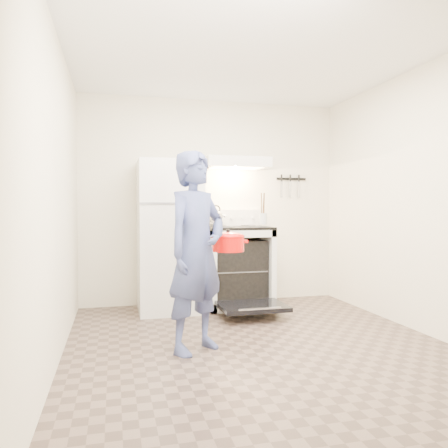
{
  "coord_description": "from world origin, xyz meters",
  "views": [
    {
      "loc": [
        -1.19,
        -3.51,
        1.16
      ],
      "look_at": [
        -0.05,
        1.0,
        1.0
      ],
      "focal_mm": 35.0,
      "sensor_mm": 36.0,
      "label": 1
    }
  ],
  "objects_px": {
    "tea_kettle": "(216,216)",
    "dutch_oven": "(228,244)",
    "refrigerator": "(169,236)",
    "stove_body": "(237,268)",
    "person": "(196,251)"
  },
  "relations": [
    {
      "from": "dutch_oven",
      "to": "stove_body",
      "type": "bearing_deg",
      "value": 70.66
    },
    {
      "from": "refrigerator",
      "to": "dutch_oven",
      "type": "bearing_deg",
      "value": -73.07
    },
    {
      "from": "refrigerator",
      "to": "stove_body",
      "type": "distance_m",
      "value": 0.9
    },
    {
      "from": "tea_kettle",
      "to": "stove_body",
      "type": "bearing_deg",
      "value": -34.12
    },
    {
      "from": "tea_kettle",
      "to": "dutch_oven",
      "type": "height_order",
      "value": "tea_kettle"
    },
    {
      "from": "tea_kettle",
      "to": "dutch_oven",
      "type": "distance_m",
      "value": 1.43
    },
    {
      "from": "dutch_oven",
      "to": "person",
      "type": "bearing_deg",
      "value": -142.97
    },
    {
      "from": "tea_kettle",
      "to": "person",
      "type": "relative_size",
      "value": 0.16
    },
    {
      "from": "tea_kettle",
      "to": "person",
      "type": "bearing_deg",
      "value": -108.31
    },
    {
      "from": "refrigerator",
      "to": "dutch_oven",
      "type": "relative_size",
      "value": 4.77
    },
    {
      "from": "stove_body",
      "to": "dutch_oven",
      "type": "height_order",
      "value": "dutch_oven"
    },
    {
      "from": "person",
      "to": "refrigerator",
      "type": "bearing_deg",
      "value": 56.62
    },
    {
      "from": "person",
      "to": "tea_kettle",
      "type": "bearing_deg",
      "value": 36.76
    },
    {
      "from": "refrigerator",
      "to": "person",
      "type": "xyz_separation_m",
      "value": [
        0.04,
        -1.47,
        -0.03
      ]
    },
    {
      "from": "refrigerator",
      "to": "tea_kettle",
      "type": "height_order",
      "value": "refrigerator"
    }
  ]
}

